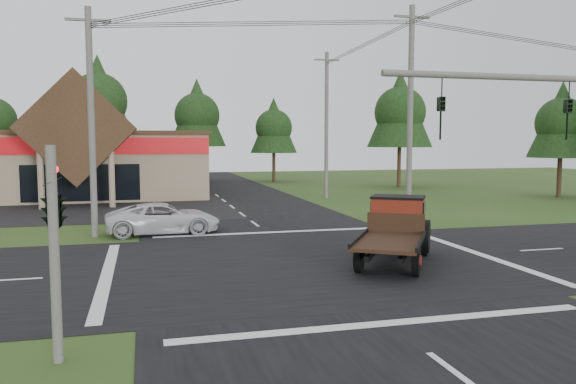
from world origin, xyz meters
name	(u,v)px	position (x,y,z in m)	size (l,w,h in m)	color
ground	(308,264)	(0.00, 0.00, 0.00)	(120.00, 120.00, 0.00)	#2D4A1A
road_ns	(308,263)	(0.00, 0.00, 0.01)	(12.00, 120.00, 0.02)	black
road_ew	(308,263)	(0.00, 0.00, 0.01)	(120.00, 12.00, 0.02)	black
parking_apron	(9,212)	(-14.00, 19.00, 0.01)	(28.00, 14.00, 0.02)	black
cvs_building	(15,162)	(-15.70, 29.57, 2.78)	(30.40, 18.20, 9.19)	tan
traffic_signal_corner	(53,189)	(-7.50, -7.32, 3.52)	(0.53, 2.48, 4.40)	#595651
utility_pole_nw	(91,121)	(-8.00, 8.00, 5.39)	(2.00, 0.30, 10.50)	#595651
utility_pole_ne	(410,114)	(8.00, 8.00, 5.89)	(2.00, 0.30, 11.50)	#595651
utility_pole_n	(326,124)	(8.00, 22.00, 5.74)	(2.00, 0.30, 11.20)	#595651
tree_row_c	(98,98)	(-10.00, 41.00, 8.72)	(7.28, 7.28, 13.13)	#332316
tree_row_d	(197,113)	(0.00, 42.00, 7.38)	(6.16, 6.16, 11.11)	#332316
tree_row_e	(274,126)	(8.00, 40.00, 6.03)	(5.04, 5.04, 9.09)	#332316
tree_side_ne	(400,110)	(18.00, 30.00, 7.38)	(6.16, 6.16, 11.11)	#332316
tree_side_e_near	(562,120)	(26.00, 18.00, 6.03)	(5.04, 5.04, 9.09)	#332316
antique_flatbed_truck	(394,231)	(3.01, -0.82, 1.21)	(2.21, 5.80, 2.42)	#611D0D
white_pickup	(163,218)	(-4.86, 8.07, 0.75)	(2.48, 5.38, 1.50)	silver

